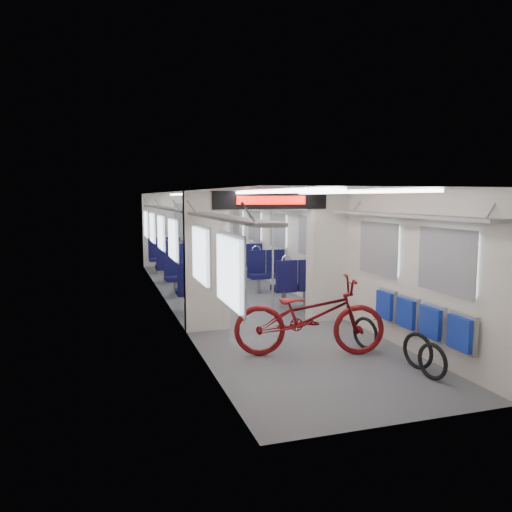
# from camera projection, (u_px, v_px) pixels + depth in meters

# --- Properties ---
(carriage) EXTENTS (12.00, 12.02, 2.31)m
(carriage) POSITION_uv_depth(u_px,v_px,m) (241.00, 232.00, 10.12)
(carriage) COLOR #515456
(carriage) RESTS_ON ground
(bicycle) EXTENTS (2.22, 1.27, 1.11)m
(bicycle) POSITION_uv_depth(u_px,v_px,m) (309.00, 316.00, 6.95)
(bicycle) COLOR maroon
(bicycle) RESTS_ON ground
(flip_bench) EXTENTS (0.12, 2.07, 0.48)m
(flip_bench) POSITION_uv_depth(u_px,v_px,m) (420.00, 317.00, 6.75)
(flip_bench) COLOR gray
(flip_bench) RESTS_ON carriage
(bike_hoop_a) EXTENTS (0.13, 0.46, 0.46)m
(bike_hoop_a) POSITION_uv_depth(u_px,v_px,m) (432.00, 363.00, 6.03)
(bike_hoop_a) COLOR black
(bike_hoop_a) RESTS_ON ground
(bike_hoop_b) EXTENTS (0.16, 0.48, 0.48)m
(bike_hoop_b) POSITION_uv_depth(u_px,v_px,m) (418.00, 353.00, 6.40)
(bike_hoop_b) COLOR black
(bike_hoop_b) RESTS_ON ground
(bike_hoop_c) EXTENTS (0.18, 0.47, 0.48)m
(bike_hoop_c) POSITION_uv_depth(u_px,v_px,m) (365.00, 335.00, 7.24)
(bike_hoop_c) COLOR black
(bike_hoop_c) RESTS_ON ground
(seat_bay_near_left) EXTENTS (0.91, 2.09, 1.10)m
(seat_bay_near_left) POSITION_uv_depth(u_px,v_px,m) (193.00, 277.00, 10.36)
(seat_bay_near_left) COLOR #0D0C35
(seat_bay_near_left) RESTS_ON ground
(seat_bay_near_right) EXTENTS (0.90, 2.04, 1.09)m
(seat_bay_near_right) POSITION_uv_depth(u_px,v_px,m) (280.00, 275.00, 10.72)
(seat_bay_near_right) COLOR #0D0C35
(seat_bay_near_right) RESTS_ON ground
(seat_bay_far_left) EXTENTS (0.94, 2.19, 1.14)m
(seat_bay_far_left) POSITION_uv_depth(u_px,v_px,m) (169.00, 257.00, 13.71)
(seat_bay_far_left) COLOR #0D0C35
(seat_bay_far_left) RESTS_ON ground
(seat_bay_far_right) EXTENTS (0.90, 2.01, 1.08)m
(seat_bay_far_right) POSITION_uv_depth(u_px,v_px,m) (236.00, 256.00, 14.13)
(seat_bay_far_right) COLOR #0D0C35
(seat_bay_far_right) RESTS_ON ground
(stanchion_near_left) EXTENTS (0.04, 0.04, 2.30)m
(stanchion_near_left) POSITION_uv_depth(u_px,v_px,m) (240.00, 255.00, 9.17)
(stanchion_near_left) COLOR silver
(stanchion_near_left) RESTS_ON ground
(stanchion_near_right) EXTENTS (0.04, 0.04, 2.30)m
(stanchion_near_right) POSITION_uv_depth(u_px,v_px,m) (273.00, 254.00, 9.26)
(stanchion_near_right) COLOR silver
(stanchion_near_right) RESTS_ON ground
(stanchion_far_left) EXTENTS (0.04, 0.04, 2.30)m
(stanchion_far_left) POSITION_uv_depth(u_px,v_px,m) (206.00, 240.00, 12.29)
(stanchion_far_left) COLOR silver
(stanchion_far_left) RESTS_ON ground
(stanchion_far_right) EXTENTS (0.05, 0.05, 2.30)m
(stanchion_far_right) POSITION_uv_depth(u_px,v_px,m) (231.00, 241.00, 11.96)
(stanchion_far_right) COLOR silver
(stanchion_far_right) RESTS_ON ground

